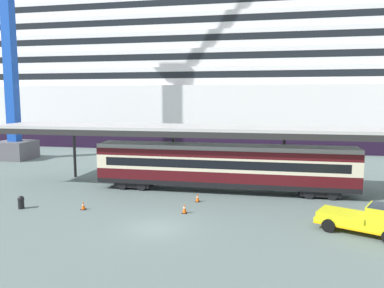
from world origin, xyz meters
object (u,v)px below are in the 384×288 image
at_px(train_carriage, 223,165).
at_px(traffic_cone_mid, 184,208).
at_px(dockside_crane, 13,34).
at_px(traffic_cone_far, 197,198).
at_px(service_truck, 371,219).
at_px(quay_bollard, 21,202).
at_px(traffic_cone_near, 83,206).
at_px(cruise_ship, 299,75).

xyz_separation_m(train_carriage, traffic_cone_mid, (-1.94, -6.79, -1.95)).
bearing_deg(dockside_crane, traffic_cone_far, -30.30).
relative_size(train_carriage, service_truck, 3.99).
bearing_deg(traffic_cone_far, service_truck, -23.83).
bearing_deg(quay_bollard, train_carriage, 29.78).
distance_m(traffic_cone_mid, quay_bollard, 12.16).
bearing_deg(traffic_cone_near, service_truck, -4.07).
distance_m(traffic_cone_mid, traffic_cone_far, 3.14).
bearing_deg(traffic_cone_mid, dockside_crane, 144.67).
bearing_deg(quay_bollard, traffic_cone_mid, 5.89).
bearing_deg(dockside_crane, cruise_ship, 34.46).
bearing_deg(service_truck, traffic_cone_mid, 170.63).
bearing_deg(dockside_crane, quay_bollard, -54.08).
xyz_separation_m(service_truck, quay_bollard, (-23.94, 0.70, -0.47)).
relative_size(cruise_ship, train_carriage, 7.80).
bearing_deg(train_carriage, traffic_cone_near, -141.93).
xyz_separation_m(traffic_cone_mid, quay_bollard, (-12.10, -1.25, 0.16)).
distance_m(cruise_ship, dockside_crane, 45.85).
relative_size(traffic_cone_mid, quay_bollard, 0.75).
bearing_deg(traffic_cone_mid, train_carriage, 74.03).
distance_m(train_carriage, service_truck, 13.27).
bearing_deg(dockside_crane, train_carriage, -22.99).
distance_m(traffic_cone_near, dockside_crane, 31.72).
bearing_deg(quay_bollard, dockside_crane, 125.92).
relative_size(traffic_cone_near, traffic_cone_far, 0.92).
bearing_deg(cruise_ship, service_truck, -88.88).
bearing_deg(traffic_cone_far, traffic_cone_mid, -96.62).
bearing_deg(train_carriage, traffic_cone_mid, -105.97).
relative_size(service_truck, traffic_cone_mid, 7.77).
xyz_separation_m(traffic_cone_far, quay_bollard, (-12.46, -4.36, 0.19)).
xyz_separation_m(train_carriage, traffic_cone_far, (-1.58, -3.67, -1.98)).
distance_m(cruise_ship, traffic_cone_far, 44.60).
relative_size(traffic_cone_mid, traffic_cone_far, 1.07).
distance_m(traffic_cone_near, traffic_cone_far, 8.65).
xyz_separation_m(train_carriage, service_truck, (9.90, -8.74, -1.32)).
relative_size(cruise_ship, dockside_crane, 3.26).
height_order(traffic_cone_near, quay_bollard, quay_bollard).
distance_m(traffic_cone_far, dockside_crane, 35.18).
bearing_deg(train_carriage, quay_bollard, -150.22).
bearing_deg(traffic_cone_mid, quay_bollard, -174.11).
height_order(service_truck, traffic_cone_far, service_truck).
relative_size(dockside_crane, quay_bollard, 55.38).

